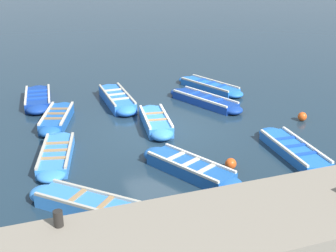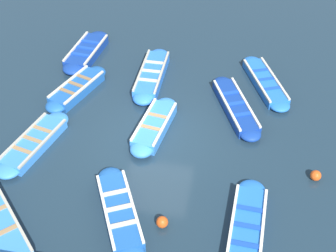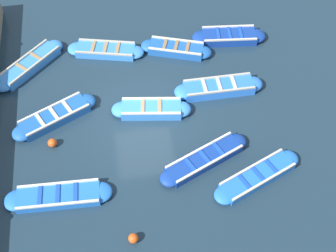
% 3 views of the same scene
% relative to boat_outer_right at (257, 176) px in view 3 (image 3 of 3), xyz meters
% --- Properties ---
extents(ground_plane, '(120.00, 120.00, 0.00)m').
position_rel_boat_outer_right_xyz_m(ground_plane, '(-3.70, 3.53, -0.15)').
color(ground_plane, '#1C303F').
extents(boat_outer_right, '(3.63, 2.12, 0.35)m').
position_rel_boat_outer_right_xyz_m(boat_outer_right, '(0.00, 0.00, 0.00)').
color(boat_outer_right, blue).
rests_on(boat_outer_right, ground).
extents(boat_tucked, '(3.25, 1.77, 0.43)m').
position_rel_boat_outer_right_xyz_m(boat_tucked, '(-1.78, 6.97, 0.04)').
color(boat_tucked, '#1E59AD').
rests_on(boat_tucked, ground).
extents(boat_stern_in, '(3.14, 3.15, 0.43)m').
position_rel_boat_outer_right_xyz_m(boat_stern_in, '(-8.17, 6.96, 0.04)').
color(boat_stern_in, '#3884E0').
rests_on(boat_stern_in, ground).
extents(boat_mid_row, '(3.51, 1.61, 0.38)m').
position_rel_boat_outer_right_xyz_m(boat_mid_row, '(-4.87, 7.39, 0.01)').
color(boat_mid_row, '#3884E0').
rests_on(boat_mid_row, ground).
extents(boat_inner_gap, '(3.43, 1.24, 0.43)m').
position_rel_boat_outer_right_xyz_m(boat_inner_gap, '(0.73, 7.41, 0.04)').
color(boat_inner_gap, navy).
rests_on(boat_inner_gap, ground).
extents(boat_end_of_row, '(3.71, 0.89, 0.46)m').
position_rel_boat_outer_right_xyz_m(boat_end_of_row, '(-0.43, 4.37, 0.05)').
color(boat_end_of_row, blue).
rests_on(boat_end_of_row, ground).
extents(boat_far_corner, '(3.52, 2.29, 0.43)m').
position_rel_boat_outer_right_xyz_m(boat_far_corner, '(-7.12, 3.86, 0.04)').
color(boat_far_corner, '#1E59AD').
rests_on(boat_far_corner, ground).
extents(boat_bow_out, '(3.25, 1.23, 0.45)m').
position_rel_boat_outer_right_xyz_m(boat_bow_out, '(-3.33, 3.65, 0.05)').
color(boat_bow_out, '#3884E0').
rests_on(boat_bow_out, ground).
extents(boat_outer_left, '(3.70, 2.18, 0.38)m').
position_rel_boat_outer_right_xyz_m(boat_outer_left, '(-1.73, 1.00, 0.01)').
color(boat_outer_left, navy).
rests_on(boat_outer_left, ground).
extents(boat_drifting, '(3.76, 1.03, 0.36)m').
position_rel_boat_outer_right_xyz_m(boat_drifting, '(-7.02, 0.28, 0.00)').
color(boat_drifting, blue).
rests_on(boat_drifting, ground).
extents(buoy_orange_near, '(0.34, 0.34, 0.34)m').
position_rel_boat_outer_right_xyz_m(buoy_orange_near, '(-4.63, -1.68, 0.02)').
color(buoy_orange_near, '#E05119').
rests_on(buoy_orange_near, ground).
extents(buoy_yellow_far, '(0.34, 0.34, 0.34)m').
position_rel_boat_outer_right_xyz_m(buoy_yellow_far, '(-7.22, 2.60, 0.02)').
color(buoy_yellow_far, '#E05119').
rests_on(buoy_yellow_far, ground).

